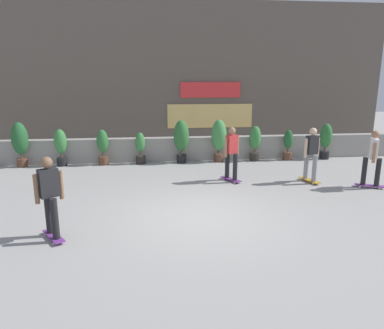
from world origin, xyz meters
TOP-DOWN VIEW (x-y plane):
  - ground_plane at (0.00, 0.00)m, footprint 48.00×48.00m
  - planter_wall at (0.00, 6.00)m, footprint 18.00×0.40m
  - building_backdrop at (0.00, 10.00)m, footprint 20.00×2.08m
  - potted_plant_0 at (-5.74, 5.55)m, footprint 0.57×0.57m
  - potted_plant_1 at (-4.34, 5.55)m, footprint 0.44×0.44m
  - potted_plant_2 at (-2.85, 5.55)m, footprint 0.42×0.42m
  - potted_plant_3 at (-1.48, 5.55)m, footprint 0.36×0.36m
  - potted_plant_4 at (0.06, 5.55)m, footprint 0.57×0.57m
  - potted_plant_5 at (1.49, 5.55)m, footprint 0.57×0.57m
  - potted_plant_6 at (2.91, 5.55)m, footprint 0.44×0.44m
  - potted_plant_7 at (4.24, 5.55)m, footprint 0.36×0.36m
  - potted_plant_8 at (5.77, 5.55)m, footprint 0.47×0.47m
  - skater_far_right at (-3.07, -0.82)m, footprint 0.60×0.78m
  - skater_far_left at (3.77, 2.46)m, footprint 0.54×0.82m
  - skater_by_wall_left at (5.29, 1.72)m, footprint 0.81×0.54m
  - skater_by_wall_right at (1.38, 2.86)m, footprint 0.57×0.79m

SIDE VIEW (x-z plane):
  - ground_plane at x=0.00m, z-range 0.00..0.00m
  - planter_wall at x=0.00m, z-range 0.00..0.90m
  - potted_plant_3 at x=-1.48m, z-range 0.03..1.21m
  - potted_plant_7 at x=4.24m, z-range 0.03..1.21m
  - potted_plant_2 at x=-2.85m, z-range 0.07..1.38m
  - potted_plant_1 at x=-4.34m, z-range 0.09..1.44m
  - potted_plant_6 at x=2.91m, z-range 0.09..1.44m
  - potted_plant_8 at x=5.77m, z-range 0.10..1.51m
  - skater_far_right at x=-3.07m, z-range 0.09..1.79m
  - skater_far_left at x=3.77m, z-range 0.09..1.79m
  - skater_by_wall_left at x=5.29m, z-range 0.09..1.79m
  - skater_by_wall_right at x=1.38m, z-range 0.09..1.79m
  - potted_plant_0 at x=-5.74m, z-range 0.14..1.76m
  - potted_plant_4 at x=0.06m, z-range 0.14..1.76m
  - potted_plant_5 at x=1.49m, z-range 0.14..1.76m
  - building_backdrop at x=0.00m, z-range 0.00..6.50m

